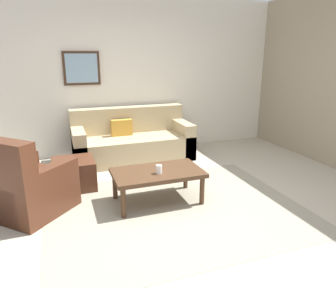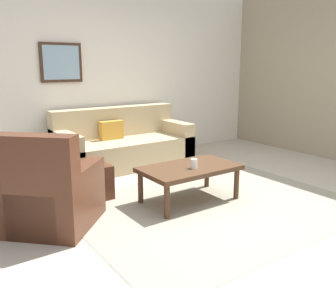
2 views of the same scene
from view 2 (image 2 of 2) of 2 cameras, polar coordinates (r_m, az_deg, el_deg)
name	(u,v)px [view 2 (image 2 of 2)]	position (r m, az deg, el deg)	size (l,w,h in m)	color
ground_plane	(214,205)	(4.10, 7.24, -9.59)	(8.00, 8.00, 0.00)	#B2A893
rear_partition	(107,73)	(5.99, -9.57, 10.97)	(6.00, 0.12, 2.80)	silver
area_rug	(214,205)	(4.10, 7.24, -9.54)	(2.98, 2.29, 0.01)	gray
couch_main	(122,146)	(5.66, -7.29, -0.30)	(2.03, 0.90, 0.88)	tan
armchair_leather	(47,197)	(3.62, -18.46, -7.97)	(1.13, 1.13, 0.95)	#4C2819
ottoman	(82,181)	(4.36, -13.34, -5.69)	(0.56, 0.56, 0.40)	#4C2819
coffee_table	(189,171)	(4.10, 3.40, -4.21)	(1.10, 0.64, 0.41)	#472D1C
cup	(194,164)	(4.00, 4.11, -3.09)	(0.07, 0.07, 0.11)	white
framed_artwork	(61,63)	(5.62, -16.47, 12.21)	(0.61, 0.04, 0.57)	#382316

